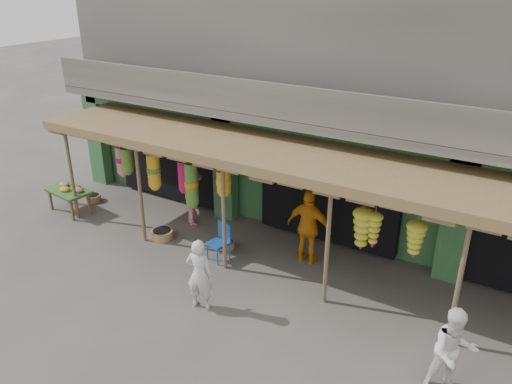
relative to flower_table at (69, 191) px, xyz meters
The scene contains 12 objects.
ground 7.01m from the flower_table, ahead, with size 80.00×80.00×0.00m, color #514C47.
building 8.94m from the flower_table, 34.91° to the left, with size 16.40×6.80×7.00m.
awning 7.17m from the flower_table, ahead, with size 14.00×2.70×2.79m.
flower_table is the anchor object (origin of this frame).
blue_chair 5.15m from the flower_table, ahead, with size 0.53×0.54×0.92m.
basket_left 0.97m from the flower_table, 91.21° to the left, with size 0.47×0.47×0.19m, color olive.
basket_mid 3.33m from the flower_table, ahead, with size 0.58×0.58×0.22m, color #9B6B45.
basket_right 5.05m from the flower_table, ahead, with size 0.42×0.42×0.19m, color olive.
person_front 6.11m from the flower_table, 15.76° to the right, with size 0.57×0.37×1.56m, color silver.
person_right 10.79m from the flower_table, ahead, with size 0.77×0.60×1.59m, color white.
person_vendor 7.08m from the flower_table, ahead, with size 1.09×0.45×1.86m, color orange.
person_shopper 3.69m from the flower_table, 19.03° to the left, with size 1.02×0.58×1.57m, color pink.
Camera 1 is at (4.24, -8.32, 6.35)m, focal length 35.00 mm.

